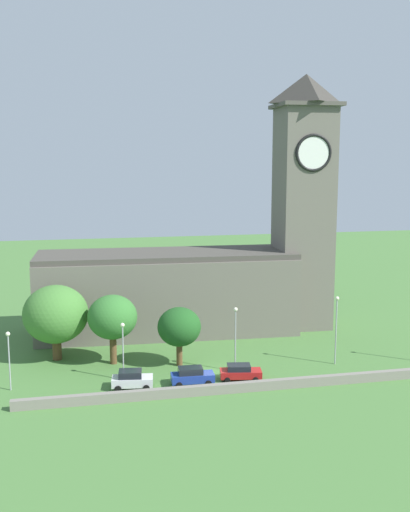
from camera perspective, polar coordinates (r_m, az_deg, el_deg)
ground_plane at (r=80.48m, az=-1.71°, el=-7.35°), size 200.00×200.00×0.00m
church at (r=80.44m, az=0.37°, el=-0.77°), size 39.95×12.08×33.90m
quay_barrier at (r=60.89m, az=1.90°, el=-12.43°), size 40.74×0.70×0.97m
car_white at (r=62.26m, az=-6.94°, el=-11.53°), size 4.32×2.66×1.89m
car_blue at (r=62.84m, az=-1.24°, el=-11.29°), size 4.47×2.20×1.84m
car_red at (r=64.27m, az=3.36°, el=-10.92°), size 4.56×2.68×1.63m
streetlamp_west_end at (r=63.40m, az=-18.11°, el=-8.51°), size 0.44×0.44×6.06m
streetlamp_west_mid at (r=63.62m, az=-7.79°, el=-8.01°), size 0.44×0.44×6.16m
streetlamp_central at (r=65.51m, az=2.90°, el=-6.91°), size 0.44×0.44×7.14m
streetlamp_east_mid at (r=69.09m, az=12.35°, el=-5.93°), size 0.44×0.44×7.82m
tree_riverside_east at (r=71.03m, az=-13.97°, el=-5.39°), size 7.41×7.41×8.73m
tree_churchyard at (r=67.25m, az=-2.46°, el=-6.75°), size 4.84×4.84×6.67m
tree_riverside_west at (r=68.39m, az=-8.77°, el=-5.77°), size 5.55×5.55×7.92m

